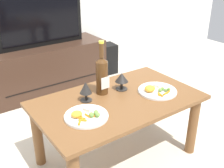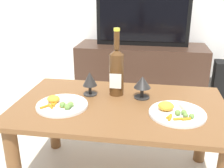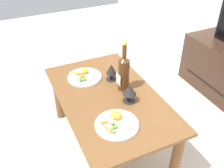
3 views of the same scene
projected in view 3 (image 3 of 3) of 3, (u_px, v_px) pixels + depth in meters
ground_plane at (109, 143)px, 2.12m from camera, size 6.40×6.40×0.00m
dining_table at (109, 106)px, 1.89m from camera, size 1.11×0.66×0.49m
wine_bottle at (124, 72)px, 1.83m from camera, size 0.08×0.08×0.38m
goblet_left at (111, 70)px, 1.96m from camera, size 0.08×0.08×0.14m
goblet_right at (129, 91)px, 1.74m from camera, size 0.09×0.09×0.13m
dinner_plate_left at (85, 76)px, 2.02m from camera, size 0.27×0.27×0.05m
dinner_plate_right at (117, 123)px, 1.59m from camera, size 0.27×0.27×0.05m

